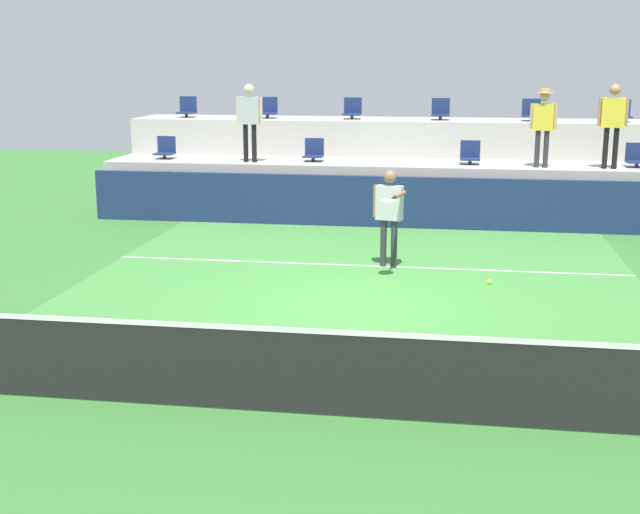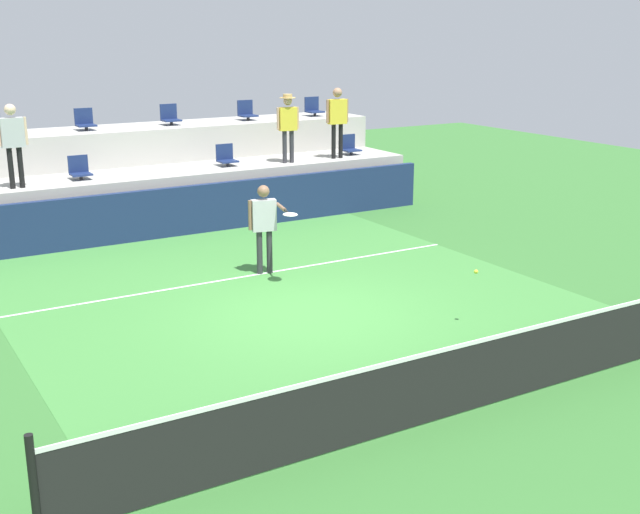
# 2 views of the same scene
# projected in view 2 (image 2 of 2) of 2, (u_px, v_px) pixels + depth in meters

# --- Properties ---
(ground_plane) EXTENTS (40.00, 40.00, 0.00)m
(ground_plane) POSITION_uv_depth(u_px,v_px,m) (312.00, 314.00, 13.30)
(ground_plane) COLOR #336B2D
(court_inner_paint) EXTENTS (9.00, 10.00, 0.01)m
(court_inner_paint) POSITION_uv_depth(u_px,v_px,m) (283.00, 297.00, 14.13)
(court_inner_paint) COLOR #3D7F38
(court_inner_paint) RESTS_ON ground_plane
(court_service_line) EXTENTS (9.00, 0.06, 0.00)m
(court_service_line) POSITION_uv_depth(u_px,v_px,m) (248.00, 276.00, 15.29)
(court_service_line) COLOR white
(court_service_line) RESTS_ON ground_plane
(tennis_net) EXTENTS (10.48, 0.08, 1.07)m
(tennis_net) POSITION_uv_depth(u_px,v_px,m) (478.00, 371.00, 9.86)
(tennis_net) COLOR black
(tennis_net) RESTS_ON ground_plane
(sponsor_backboard) EXTENTS (13.00, 0.16, 1.10)m
(sponsor_backboard) POSITION_uv_depth(u_px,v_px,m) (176.00, 212.00, 18.12)
(sponsor_backboard) COLOR navy
(sponsor_backboard) RESTS_ON ground_plane
(seating_tier_lower) EXTENTS (13.00, 1.80, 1.25)m
(seating_tier_lower) POSITION_uv_depth(u_px,v_px,m) (156.00, 198.00, 19.17)
(seating_tier_lower) COLOR #ADAAA3
(seating_tier_lower) RESTS_ON ground_plane
(seating_tier_upper) EXTENTS (13.00, 1.80, 2.10)m
(seating_tier_upper) POSITION_uv_depth(u_px,v_px,m) (131.00, 169.00, 20.55)
(seating_tier_upper) COLOR #ADAAA3
(seating_tier_upper) RESTS_ON ground_plane
(stadium_chair_lower_left) EXTENTS (0.44, 0.40, 0.52)m
(stadium_chair_lower_left) POSITION_uv_depth(u_px,v_px,m) (80.00, 169.00, 18.03)
(stadium_chair_lower_left) COLOR #2D2D33
(stadium_chair_lower_left) RESTS_ON seating_tier_lower
(stadium_chair_lower_right) EXTENTS (0.44, 0.40, 0.52)m
(stadium_chair_lower_right) POSITION_uv_depth(u_px,v_px,m) (226.00, 157.00, 19.77)
(stadium_chair_lower_right) COLOR #2D2D33
(stadium_chair_lower_right) RESTS_ON seating_tier_lower
(stadium_chair_lower_far_right) EXTENTS (0.44, 0.40, 0.52)m
(stadium_chair_lower_far_right) POSITION_uv_depth(u_px,v_px,m) (350.00, 146.00, 21.52)
(stadium_chair_lower_far_right) COLOR #2D2D33
(stadium_chair_lower_far_right) RESTS_ON seating_tier_lower
(stadium_chair_upper_mid_left) EXTENTS (0.44, 0.40, 0.52)m
(stadium_chair_upper_mid_left) POSITION_uv_depth(u_px,v_px,m) (85.00, 121.00, 19.62)
(stadium_chair_upper_mid_left) COLOR #2D2D33
(stadium_chair_upper_mid_left) RESTS_ON seating_tier_upper
(stadium_chair_upper_mid_right) EXTENTS (0.44, 0.40, 0.52)m
(stadium_chair_upper_mid_right) POSITION_uv_depth(u_px,v_px,m) (170.00, 116.00, 20.68)
(stadium_chair_upper_mid_right) COLOR #2D2D33
(stadium_chair_upper_mid_right) RESTS_ON seating_tier_upper
(stadium_chair_upper_right) EXTENTS (0.44, 0.40, 0.52)m
(stadium_chair_upper_right) POSITION_uv_depth(u_px,v_px,m) (247.00, 112.00, 21.74)
(stadium_chair_upper_right) COLOR #2D2D33
(stadium_chair_upper_right) RESTS_ON seating_tier_upper
(stadium_chair_upper_far_right) EXTENTS (0.44, 0.40, 0.52)m
(stadium_chair_upper_far_right) POSITION_uv_depth(u_px,v_px,m) (313.00, 108.00, 22.75)
(stadium_chair_upper_far_right) COLOR #2D2D33
(stadium_chair_upper_far_right) RESTS_ON seating_tier_upper
(tennis_player) EXTENTS (0.58, 1.27, 1.70)m
(tennis_player) POSITION_uv_depth(u_px,v_px,m) (265.00, 220.00, 15.16)
(tennis_player) COLOR #2D2D33
(tennis_player) RESTS_ON ground_plane
(spectator_leaning_on_rail) EXTENTS (0.61, 0.24, 1.74)m
(spectator_leaning_on_rail) POSITION_uv_depth(u_px,v_px,m) (13.00, 138.00, 16.80)
(spectator_leaning_on_rail) COLOR black
(spectator_leaning_on_rail) RESTS_ON seating_tier_lower
(spectator_with_hat) EXTENTS (0.58, 0.45, 1.68)m
(spectator_with_hat) POSITION_uv_depth(u_px,v_px,m) (288.00, 121.00, 19.97)
(spectator_with_hat) COLOR #2D2D33
(spectator_with_hat) RESTS_ON seating_tier_lower
(spectator_in_grey) EXTENTS (0.62, 0.26, 1.78)m
(spectator_in_grey) POSITION_uv_depth(u_px,v_px,m) (337.00, 116.00, 20.66)
(spectator_in_grey) COLOR black
(spectator_in_grey) RESTS_ON seating_tier_lower
(tennis_ball) EXTENTS (0.07, 0.07, 0.07)m
(tennis_ball) POSITION_uv_depth(u_px,v_px,m) (476.00, 272.00, 12.54)
(tennis_ball) COLOR #CCE033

